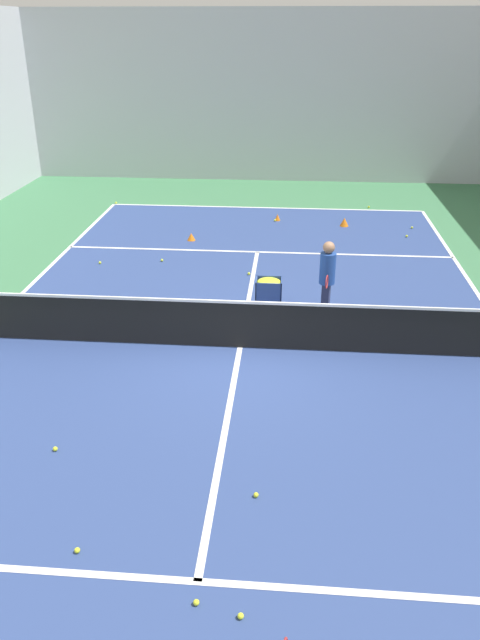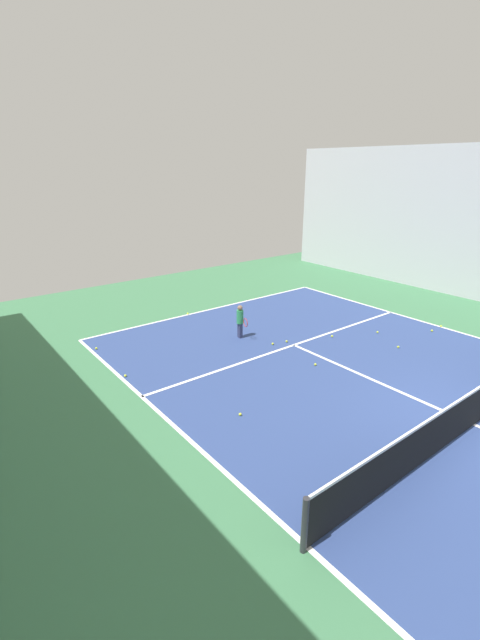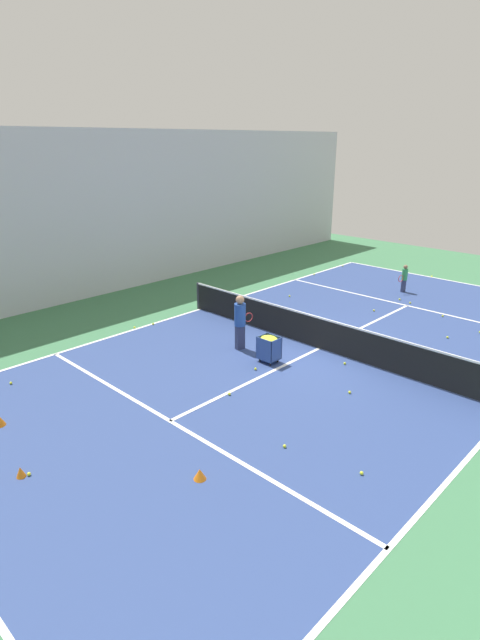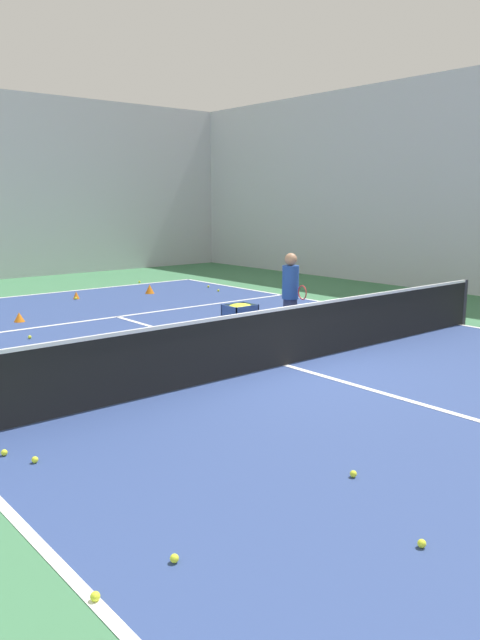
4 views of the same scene
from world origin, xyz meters
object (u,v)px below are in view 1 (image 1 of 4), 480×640
tennis_net (240,324)px  training_cone_1 (344,222)px  ball_cart (269,289)px  coach_at_net (327,274)px  training_cone_0 (277,217)px

tennis_net → training_cone_1: size_ratio=40.46×
ball_cart → training_cone_1: bearing=72.5°
coach_at_net → training_cone_0: size_ratio=8.00×
ball_cart → coach_at_net: bearing=-5.3°
tennis_net → ball_cart: (0.47, 1.72, 0.02)m
coach_at_net → training_cone_0: 7.17m
tennis_net → ball_cart: tennis_net is taller
ball_cart → training_cone_0: size_ratio=3.69×
training_cone_0 → ball_cart: bearing=-89.9°
tennis_net → coach_at_net: (1.67, 1.61, 0.43)m
tennis_net → ball_cart: bearing=74.8°
ball_cart → training_cone_0: 6.92m
ball_cart → training_cone_1: size_ratio=2.85×
tennis_net → training_cone_0: size_ratio=52.52×
training_cone_0 → training_cone_1: size_ratio=0.77×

